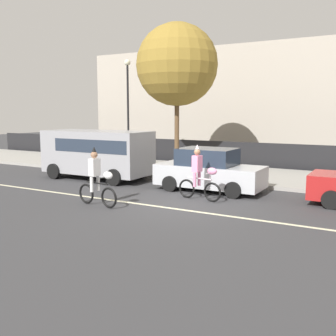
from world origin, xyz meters
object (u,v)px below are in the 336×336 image
object	(u,v)px
parked_van_grey	(98,151)
pedestrian_onlooker	(140,151)
parade_cyclist_zebra	(97,180)
parked_car_silver	(209,171)
street_lamp_post	(128,95)
parade_cyclist_pink	(200,176)

from	to	relation	value
parked_van_grey	pedestrian_onlooker	bearing A→B (deg)	87.57
parade_cyclist_zebra	parked_car_silver	bearing A→B (deg)	62.27
parade_cyclist_zebra	street_lamp_post	world-z (taller)	street_lamp_post
parade_cyclist_zebra	parked_van_grey	size ratio (longest dim) A/B	0.38
parade_cyclist_zebra	parked_van_grey	world-z (taller)	parked_van_grey
parked_van_grey	street_lamp_post	bearing A→B (deg)	111.17
parked_van_grey	pedestrian_onlooker	xyz separation A→B (m)	(0.14, 3.19, -0.27)
parked_car_silver	street_lamp_post	size ratio (longest dim) A/B	0.70
street_lamp_post	pedestrian_onlooker	xyz separation A→B (m)	(2.15, -2.01, -2.97)
parked_van_grey	pedestrian_onlooker	size ratio (longest dim) A/B	3.09
pedestrian_onlooker	parade_cyclist_zebra	bearing A→B (deg)	-66.45
parade_cyclist_pink	parked_car_silver	distance (m)	1.69
parade_cyclist_pink	parked_van_grey	xyz separation A→B (m)	(-5.81, 1.67, 0.44)
pedestrian_onlooker	parade_cyclist_pink	bearing A→B (deg)	-40.58
parade_cyclist_zebra	parade_cyclist_pink	distance (m)	3.48
parade_cyclist_pink	parade_cyclist_zebra	bearing A→B (deg)	-136.04
parked_car_silver	pedestrian_onlooker	bearing A→B (deg)	148.78
parked_car_silver	pedestrian_onlooker	distance (m)	6.21
parade_cyclist_pink	street_lamp_post	size ratio (longest dim) A/B	0.33
parked_van_grey	street_lamp_post	world-z (taller)	street_lamp_post
parade_cyclist_pink	pedestrian_onlooker	world-z (taller)	parade_cyclist_pink
parade_cyclist_zebra	street_lamp_post	bearing A→B (deg)	119.82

